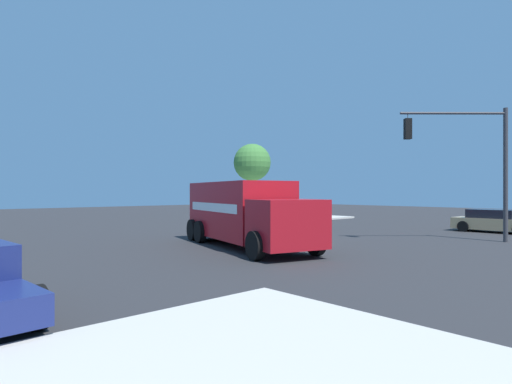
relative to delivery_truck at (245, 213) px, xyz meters
name	(u,v)px	position (x,y,z in m)	size (l,w,h in m)	color
ground_plane	(269,241)	(-2.18, -0.78, -1.44)	(100.00, 100.00, 0.00)	#2B2B2D
sidewalk_corner_near	(271,217)	(-14.60, -13.21, -1.37)	(10.42, 10.42, 0.14)	beige
delivery_truck	(245,213)	(0.00, 0.00, 0.00)	(4.71, 8.51, 2.74)	#AD141E
traffic_light_primary	(472,153)	(-8.81, 5.84, 2.67)	(3.76, 3.43, 6.20)	#38383D
sedan_tan	(494,221)	(-14.66, 4.94, -0.81)	(2.10, 4.33, 1.31)	tan
pedestrian_near_corner	(280,207)	(-12.84, -10.41, -0.34)	(0.28, 0.52, 1.69)	navy
pedestrian_crossing	(288,206)	(-15.47, -12.00, -0.40)	(0.52, 0.30, 1.59)	black
picket_fence_run	(235,209)	(-14.60, -18.17, -0.82)	(6.22, 0.05, 0.95)	silver
shade_tree_near	(252,163)	(-14.27, -15.35, 3.58)	(3.44, 3.44, 6.63)	brown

